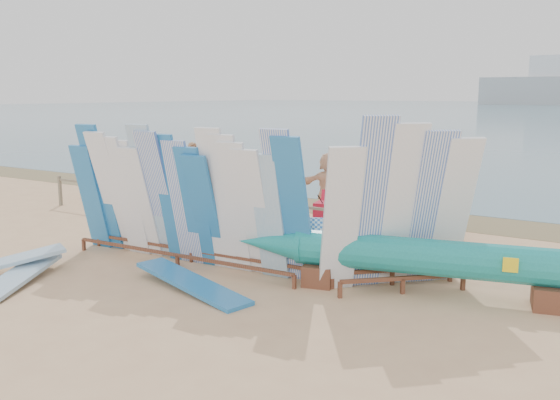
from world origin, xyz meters
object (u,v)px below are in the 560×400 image
Objects in this scene: flat_board_d at (192,290)px; beachgoer_11 at (135,163)px; flat_board_a at (12,287)px; beach_chair_right at (284,221)px; outrigger_canoe at (429,260)px; vendor_table at (317,257)px; beachgoer_0 at (103,170)px; main_surfboard_rack at (183,203)px; beachgoer_3 at (213,176)px; beachgoer_9 at (440,200)px; beach_chair_left at (250,213)px; stroller at (326,217)px; beachgoer_5 at (328,185)px; beachgoer_4 at (272,190)px; beachgoer_2 at (170,173)px; beachgoer_6 at (381,200)px; beachgoer_1 at (194,173)px; beachgoer_extra_1 at (184,169)px; side_surfboard_rack at (400,212)px; beachgoer_10 at (440,198)px; beachgoer_7 at (432,197)px.

beachgoer_11 is at bearing 64.25° from flat_board_d.
flat_board_a is 6.54m from beach_chair_right.
flat_board_d is (-3.59, -1.85, -0.63)m from outrigger_canoe.
beachgoer_0 is (-10.13, 4.04, 0.49)m from vendor_table.
beachgoer_0 is (-12.24, 4.03, 0.23)m from outrigger_canoe.
main_surfboard_rack is at bearing 176.44° from outrigger_canoe.
beachgoer_3 is 1.07× the size of beachgoer_9.
main_surfboard_rack reaches higher than vendor_table.
vendor_table is 11.64m from beachgoer_11.
beach_chair_left reaches higher than beach_chair_right.
stroller is 0.63× the size of beachgoer_9.
vendor_table is 5.42m from beachgoer_5.
beachgoer_4 is at bearing 38.81° from beachgoer_0.
main_surfboard_rack is at bearing 59.09° from flat_board_d.
beach_chair_left is at bearing 31.01° from beachgoer_2.
beach_chair_left is 6.59m from beachgoer_0.
beachgoer_1 is at bearing -65.39° from beachgoer_6.
beachgoer_1 is (1.50, -1.29, 0.14)m from beachgoer_extra_1.
beachgoer_6 reaches higher than beach_chair_left.
beachgoer_3 reaches higher than beachgoer_6.
vendor_table is 10.91m from beachgoer_0.
beachgoer_3 reaches higher than beach_chair_right.
outrigger_canoe is at bearing 112.57° from beachgoer_5.
main_surfboard_rack reaches higher than beachgoer_6.
beach_chair_right is at bearing -59.26° from beachgoer_1.
side_surfboard_rack reaches higher than outrigger_canoe.
beachgoer_10 is 0.41m from beachgoer_9.
side_surfboard_rack reaches higher than beachgoer_11.
beachgoer_0 is (-11.69, 4.00, -0.51)m from side_surfboard_rack.
beachgoer_10 is (-1.10, 4.26, 0.30)m from outrigger_canoe.
beachgoer_5 is at bearing 78.22° from beachgoer_4.
beachgoer_9 is 11.04m from beachgoer_0.
beachgoer_10 reaches higher than beachgoer_9.
beachgoer_7 is 10.82m from beachgoer_0.
beachgoer_2 is 8.16m from beachgoer_7.
stroller is 0.64× the size of beachgoer_6.
beachgoer_6 is at bearing 27.43° from beach_chair_right.
beachgoer_6 reaches higher than vendor_table.
beachgoer_3 is (-8.23, 4.72, 0.25)m from outrigger_canoe.
side_surfboard_rack reaches higher than vendor_table.
outrigger_canoe is 4.62m from beachgoer_6.
flat_board_a is at bearing 2.93° from beachgoer_6.
stroller is at bearing 61.38° from beachgoer_extra_1.
beachgoer_2 is 8.39m from beachgoer_9.
main_surfboard_rack reaches higher than flat_board_d.
beach_chair_right is at bearing 65.31° from beachgoer_5.
beachgoer_11 is at bearing -178.67° from beach_chair_left.
beachgoer_3 is at bearing 11.82° from beachgoer_9.
beachgoer_11 is at bearing -143.40° from beachgoer_10.
beach_chair_left is at bearing -130.19° from beachgoer_4.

